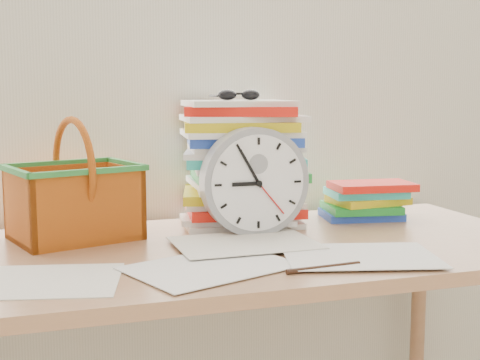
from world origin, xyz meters
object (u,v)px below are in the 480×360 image
object	(u,v)px
clock	(254,182)
basket	(74,180)
book_stack	(368,200)
desk	(252,276)
paper_stack	(244,163)

from	to	relation	value
clock	basket	size ratio (longest dim) A/B	0.93
book_stack	basket	world-z (taller)	basket
desk	clock	xyz separation A→B (m)	(0.04, 0.09, 0.21)
paper_stack	basket	world-z (taller)	paper_stack
clock	desk	bearing A→B (deg)	-112.83
desk	paper_stack	distance (m)	0.34
desk	book_stack	xyz separation A→B (m)	(0.40, 0.19, 0.13)
paper_stack	book_stack	bearing A→B (deg)	-6.32
paper_stack	book_stack	size ratio (longest dim) A/B	1.35
book_stack	basket	bearing A→B (deg)	-179.44
desk	book_stack	size ratio (longest dim) A/B	5.78
desk	book_stack	distance (m)	0.46
book_stack	paper_stack	bearing A→B (deg)	173.68
desk	paper_stack	size ratio (longest dim) A/B	4.29
paper_stack	basket	bearing A→B (deg)	-173.99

